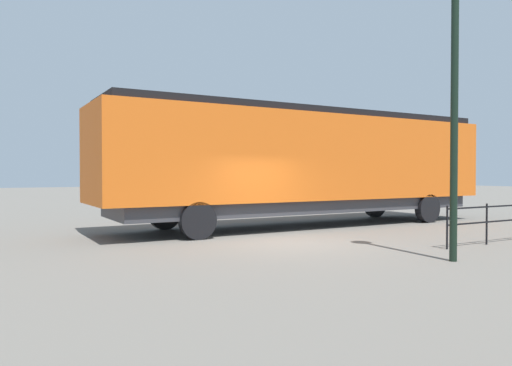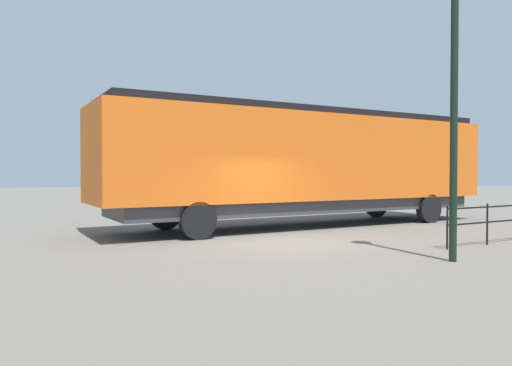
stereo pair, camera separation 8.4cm
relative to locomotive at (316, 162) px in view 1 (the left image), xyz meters
name	(u,v)px [view 1 (the left image)]	position (x,y,z in m)	size (l,w,h in m)	color
ground_plane	(289,243)	(3.31, -3.41, -2.35)	(120.00, 120.00, 0.00)	#666059
locomotive	(316,162)	(0.00, 0.00, 0.00)	(3.17, 15.10, 4.19)	orange
lamp_post	(455,27)	(7.40, -1.86, 2.74)	(0.56, 0.56, 7.10)	black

